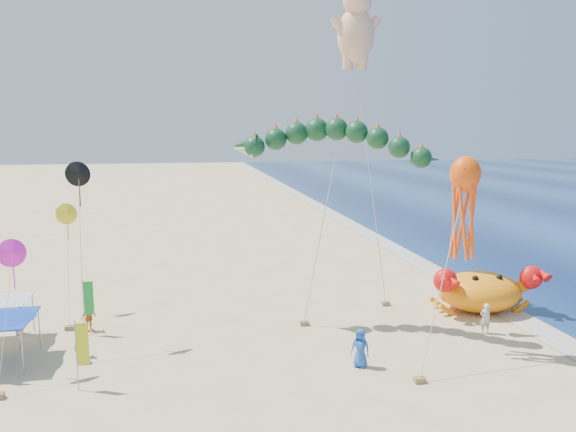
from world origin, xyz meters
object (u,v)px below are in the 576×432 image
Objects in this scene: dragon_kite at (332,147)px; cherub_kite at (356,25)px; crab_inflatable at (481,290)px; octopus_kite at (464,200)px.

cherub_kite is at bearing 60.50° from dragon_kite.
cherub_kite reaches higher than crab_inflatable.
octopus_kite reaches higher than crab_inflatable.
crab_inflatable is 9.63m from octopus_kite.
cherub_kite is (2.85, 5.03, 7.48)m from dragon_kite.
dragon_kite is 1.15× the size of octopus_kite.
dragon_kite is 0.57× the size of cherub_kite.
cherub_kite is 14.30m from octopus_kite.
cherub_kite is (-7.07, 4.35, 16.45)m from crab_inflatable.
crab_inflatable is at bearing 51.21° from octopus_kite.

